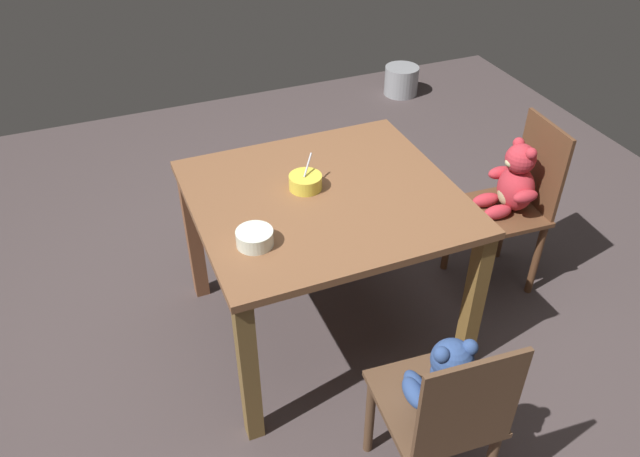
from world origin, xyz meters
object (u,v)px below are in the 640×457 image
(teddy_chair_near_front, at_px, (444,397))
(dining_table, at_px, (324,217))
(teddy_chair_near_right, at_px, (512,192))
(porridge_bowl_yellow_center, at_px, (305,182))
(metal_pail, at_px, (401,80))
(porridge_bowl_white_near_left, at_px, (255,238))

(teddy_chair_near_front, bearing_deg, dining_table, 6.83)
(teddy_chair_near_right, bearing_deg, porridge_bowl_yellow_center, -1.31)
(teddy_chair_near_front, height_order, porridge_bowl_yellow_center, porridge_bowl_yellow_center)
(porridge_bowl_yellow_center, bearing_deg, metal_pail, 52.19)
(porridge_bowl_yellow_center, distance_m, metal_pail, 2.72)
(porridge_bowl_white_near_left, height_order, porridge_bowl_yellow_center, porridge_bowl_yellow_center)
(teddy_chair_near_right, height_order, metal_pail, teddy_chair_near_right)
(teddy_chair_near_right, bearing_deg, dining_table, 2.62)
(porridge_bowl_yellow_center, bearing_deg, porridge_bowl_white_near_left, -137.68)
(dining_table, bearing_deg, teddy_chair_near_front, -87.47)
(metal_pail, bearing_deg, teddy_chair_near_front, -116.29)
(teddy_chair_near_front, xyz_separation_m, metal_pail, (1.52, 3.07, -0.42))
(teddy_chair_near_right, height_order, porridge_bowl_yellow_center, porridge_bowl_yellow_center)
(porridge_bowl_white_near_left, relative_size, porridge_bowl_yellow_center, 1.01)
(porridge_bowl_white_near_left, height_order, metal_pail, porridge_bowl_white_near_left)
(teddy_chair_near_front, relative_size, porridge_bowl_white_near_left, 6.11)
(porridge_bowl_white_near_left, bearing_deg, teddy_chair_near_front, -60.55)
(teddy_chair_near_front, bearing_deg, porridge_bowl_yellow_center, 9.89)
(porridge_bowl_white_near_left, bearing_deg, dining_table, 29.82)
(teddy_chair_near_front, distance_m, metal_pail, 3.45)
(teddy_chair_near_front, distance_m, porridge_bowl_yellow_center, 1.03)
(dining_table, relative_size, teddy_chair_near_right, 1.22)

